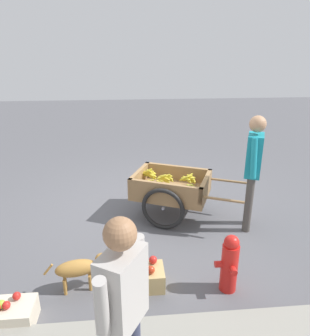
{
  "coord_description": "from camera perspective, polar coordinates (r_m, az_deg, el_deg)",
  "views": [
    {
      "loc": [
        0.25,
        4.59,
        2.45
      ],
      "look_at": [
        -0.16,
        0.08,
        0.75
      ],
      "focal_mm": 33.99,
      "sensor_mm": 36.0,
      "label": 1
    }
  ],
  "objects": [
    {
      "name": "ground_plane",
      "position": [
        5.22,
        -1.84,
        -7.48
      ],
      "size": [
        24.0,
        24.0,
        0.0
      ],
      "primitive_type": "plane",
      "color": "#56565B"
    },
    {
      "name": "fruit_cart",
      "position": [
        4.88,
        2.85,
        -3.78
      ],
      "size": [
        1.82,
        1.35,
        0.73
      ],
      "color": "#937047",
      "rests_on": "ground"
    },
    {
      "name": "vendor_person",
      "position": [
        4.53,
        17.21,
        0.78
      ],
      "size": [
        0.32,
        0.56,
        1.65
      ],
      "color": "#4C4742",
      "rests_on": "ground"
    },
    {
      "name": "dog",
      "position": [
        3.63,
        -13.29,
        -16.99
      ],
      "size": [
        0.67,
        0.25,
        0.4
      ],
      "color": "#AD7A38",
      "rests_on": "ground"
    },
    {
      "name": "fire_hydrant",
      "position": [
        3.58,
        13.21,
        -16.31
      ],
      "size": [
        0.25,
        0.25,
        0.67
      ],
      "color": "red",
      "rests_on": "ground"
    },
    {
      "name": "apple_crate",
      "position": [
        3.67,
        -2.08,
        -18.82
      ],
      "size": [
        0.44,
        0.32,
        0.31
      ],
      "color": "tan",
      "rests_on": "ground"
    },
    {
      "name": "mixed_fruit_crate",
      "position": [
        3.55,
        -24.43,
        -22.81
      ],
      "size": [
        0.44,
        0.32,
        0.3
      ],
      "color": "beige",
      "rests_on": "ground"
    },
    {
      "name": "bystander_person",
      "position": [
        2.24,
        -5.74,
        -23.0
      ],
      "size": [
        0.35,
        0.52,
        1.54
      ],
      "color": "#333851",
      "rests_on": "ground"
    }
  ]
}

